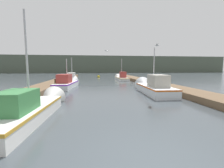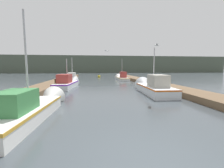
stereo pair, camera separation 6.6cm
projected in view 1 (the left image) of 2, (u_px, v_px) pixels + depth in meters
name	position (u px, v px, depth m)	size (l,w,h in m)	color
ground_plane	(149.00, 163.00, 3.39)	(200.00, 200.00, 0.00)	#3D4449
dock_left	(53.00, 84.00, 18.38)	(2.21, 40.00, 0.42)	brown
dock_right	(149.00, 82.00, 19.92)	(2.21, 40.00, 0.42)	brown
distant_shore_ridge	(96.00, 65.00, 71.25)	(120.00, 16.00, 7.37)	#4C5647
fishing_boat_0	(34.00, 107.00, 6.63)	(1.79, 6.13, 4.83)	silver
fishing_boat_1	(152.00, 87.00, 12.95)	(2.03, 6.14, 4.31)	silver
fishing_boat_2	(68.00, 83.00, 16.54)	(2.04, 6.08, 3.54)	silver
fishing_boat_3	(72.00, 80.00, 21.52)	(1.72, 6.34, 3.90)	silver
fishing_boat_4	(121.00, 78.00, 27.17)	(1.65, 6.41, 4.20)	silver
mooring_piling_0	(56.00, 84.00, 14.97)	(0.26, 0.26, 1.12)	#473523
channel_buoy	(99.00, 77.00, 34.00)	(0.63, 0.63, 1.13)	gold
seagull_lead	(157.00, 45.00, 9.66)	(0.31, 0.56, 0.12)	white
seagull_1	(107.00, 51.00, 16.71)	(0.52, 0.40, 0.12)	white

